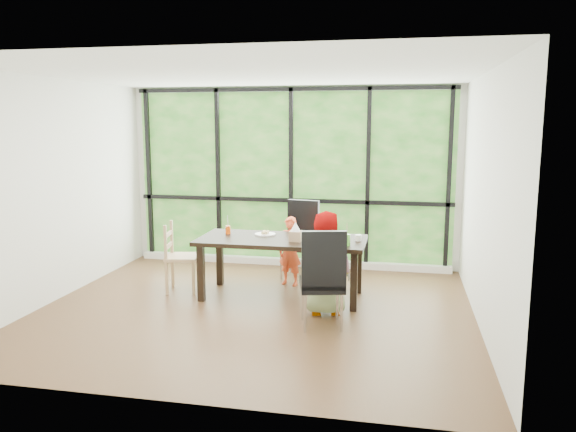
# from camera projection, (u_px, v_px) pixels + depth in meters

# --- Properties ---
(ground) EXTENTS (5.00, 5.00, 0.00)m
(ground) POSITION_uv_depth(u_px,v_px,m) (255.00, 310.00, 6.56)
(ground) COLOR black
(ground) RESTS_ON ground
(back_wall) EXTENTS (5.00, 0.00, 5.00)m
(back_wall) POSITION_uv_depth(u_px,v_px,m) (292.00, 177.00, 8.51)
(back_wall) COLOR silver
(back_wall) RESTS_ON ground
(foliage_backdrop) EXTENTS (4.80, 0.02, 2.65)m
(foliage_backdrop) POSITION_uv_depth(u_px,v_px,m) (291.00, 177.00, 8.50)
(foliage_backdrop) COLOR #184913
(foliage_backdrop) RESTS_ON back_wall
(window_mullions) EXTENTS (4.80, 0.06, 2.65)m
(window_mullions) POSITION_uv_depth(u_px,v_px,m) (291.00, 177.00, 8.46)
(window_mullions) COLOR black
(window_mullions) RESTS_ON back_wall
(window_sill) EXTENTS (4.80, 0.12, 0.10)m
(window_sill) POSITION_uv_depth(u_px,v_px,m) (290.00, 262.00, 8.63)
(window_sill) COLOR silver
(window_sill) RESTS_ON ground
(dining_table) EXTENTS (2.11, 1.05, 0.75)m
(dining_table) POSITION_uv_depth(u_px,v_px,m) (282.00, 268.00, 7.00)
(dining_table) COLOR black
(dining_table) RESTS_ON ground
(chair_window_leather) EXTENTS (0.53, 0.53, 1.08)m
(chair_window_leather) POSITION_uv_depth(u_px,v_px,m) (299.00, 240.00, 7.87)
(chair_window_leather) COLOR black
(chair_window_leather) RESTS_ON ground
(chair_interior_leather) EXTENTS (0.55, 0.55, 1.08)m
(chair_interior_leather) POSITION_uv_depth(u_px,v_px,m) (322.00, 277.00, 5.96)
(chair_interior_leather) COLOR black
(chair_interior_leather) RESTS_ON ground
(chair_end_beech) EXTENTS (0.47, 0.49, 0.90)m
(chair_end_beech) POSITION_uv_depth(u_px,v_px,m) (182.00, 257.00, 7.25)
(chair_end_beech) COLOR #A7825B
(chair_end_beech) RESTS_ON ground
(child_toddler) EXTENTS (0.39, 0.31, 0.93)m
(child_toddler) POSITION_uv_depth(u_px,v_px,m) (290.00, 251.00, 7.53)
(child_toddler) COLOR #F9552C
(child_toddler) RESTS_ON ground
(child_older) EXTENTS (0.65, 0.49, 1.19)m
(child_older) POSITION_uv_depth(u_px,v_px,m) (325.00, 263.00, 6.35)
(child_older) COLOR slate
(child_older) RESTS_ON ground
(placemat) EXTENTS (0.39, 0.29, 0.01)m
(placemat) POSITION_uv_depth(u_px,v_px,m) (322.00, 243.00, 6.66)
(placemat) COLOR tan
(placemat) RESTS_ON dining_table
(plate_far) EXTENTS (0.26, 0.26, 0.02)m
(plate_far) POSITION_uv_depth(u_px,v_px,m) (265.00, 234.00, 7.16)
(plate_far) COLOR white
(plate_far) RESTS_ON dining_table
(plate_near) EXTENTS (0.25, 0.25, 0.02)m
(plate_near) POSITION_uv_depth(u_px,v_px,m) (324.00, 243.00, 6.62)
(plate_near) COLOR white
(plate_near) RESTS_ON dining_table
(orange_cup) EXTENTS (0.07, 0.07, 0.10)m
(orange_cup) POSITION_uv_depth(u_px,v_px,m) (228.00, 230.00, 7.22)
(orange_cup) COLOR #FB5109
(orange_cup) RESTS_ON dining_table
(green_cup) EXTENTS (0.08, 0.08, 0.13)m
(green_cup) POSITION_uv_depth(u_px,v_px,m) (347.00, 240.00, 6.53)
(green_cup) COLOR #63DB3F
(green_cup) RESTS_ON dining_table
(white_mug) EXTENTS (0.07, 0.07, 0.07)m
(white_mug) POSITION_uv_depth(u_px,v_px,m) (358.00, 238.00, 6.79)
(white_mug) COLOR white
(white_mug) RESTS_ON dining_table
(tissue_box) EXTENTS (0.14, 0.14, 0.12)m
(tissue_box) POSITION_uv_depth(u_px,v_px,m) (295.00, 236.00, 6.77)
(tissue_box) COLOR tan
(tissue_box) RESTS_ON dining_table
(crepe_rolls_far) EXTENTS (0.10, 0.12, 0.04)m
(crepe_rolls_far) POSITION_uv_depth(u_px,v_px,m) (265.00, 232.00, 7.15)
(crepe_rolls_far) COLOR tan
(crepe_rolls_far) RESTS_ON plate_far
(crepe_rolls_near) EXTENTS (0.10, 0.12, 0.04)m
(crepe_rolls_near) POSITION_uv_depth(u_px,v_px,m) (324.00, 241.00, 6.61)
(crepe_rolls_near) COLOR tan
(crepe_rolls_near) RESTS_ON plate_near
(straw_white) EXTENTS (0.01, 0.04, 0.20)m
(straw_white) POSITION_uv_depth(u_px,v_px,m) (228.00, 223.00, 7.21)
(straw_white) COLOR white
(straw_white) RESTS_ON orange_cup
(straw_pink) EXTENTS (0.01, 0.04, 0.20)m
(straw_pink) POSITION_uv_depth(u_px,v_px,m) (347.00, 231.00, 6.51)
(straw_pink) COLOR pink
(straw_pink) RESTS_ON green_cup
(tissue) EXTENTS (0.12, 0.12, 0.11)m
(tissue) POSITION_uv_depth(u_px,v_px,m) (296.00, 227.00, 6.75)
(tissue) COLOR white
(tissue) RESTS_ON tissue_box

